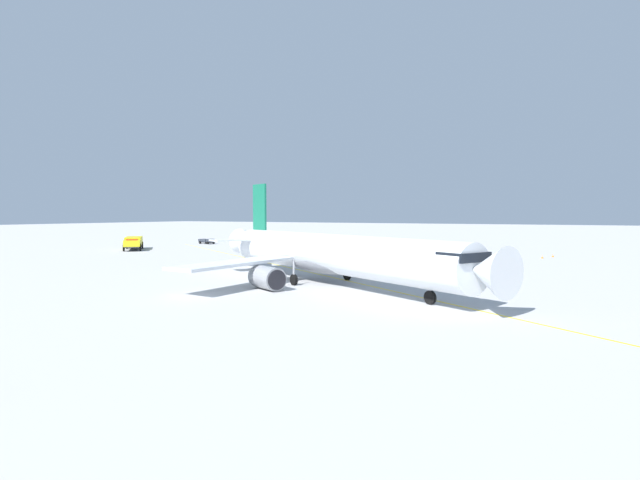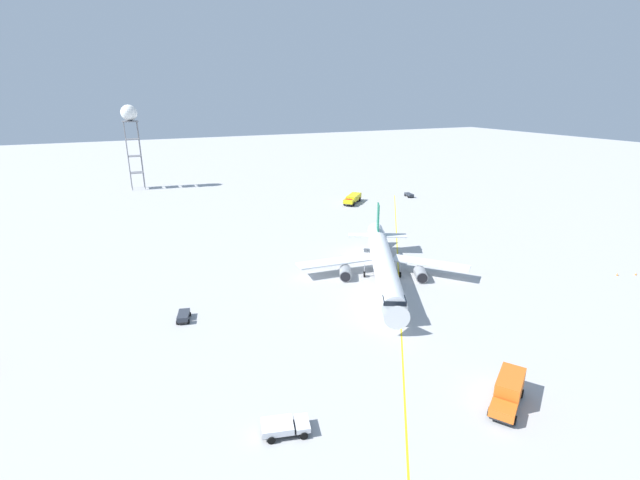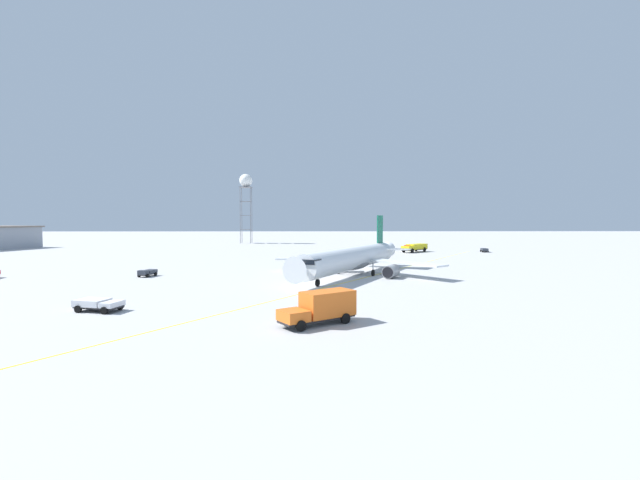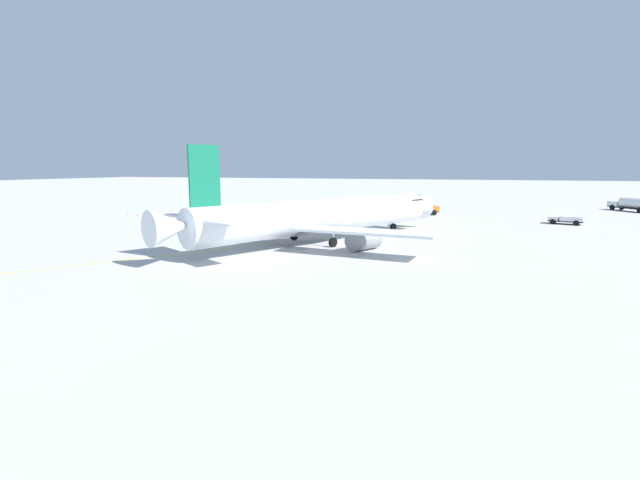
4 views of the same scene
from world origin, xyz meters
name	(u,v)px [view 1 (image 1 of 4)]	position (x,y,z in m)	size (l,w,h in m)	color
ground_plane	(331,285)	(0.00, 0.00, 0.00)	(600.00, 600.00, 0.00)	#B2B2B2
airliner_main	(328,255)	(-0.48, 0.27, 2.97)	(38.35, 29.47, 10.89)	silver
fire_tender_truck	(133,242)	(-56.37, 24.85, 1.54)	(9.54, 9.59, 2.50)	#232326
baggage_truck_truck	(207,241)	(-56.22, 46.40, 0.72)	(4.54, 2.68, 1.22)	#232326
taxiway_centreline	(378,288)	(4.95, 0.23, 0.00)	(130.41, 86.37, 0.01)	yellow
safety_cone_near	(542,257)	(16.78, 41.99, 0.28)	(0.36, 0.36, 0.55)	orange
safety_cone_mid	(553,255)	(18.15, 45.40, 0.28)	(0.36, 0.36, 0.55)	orange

